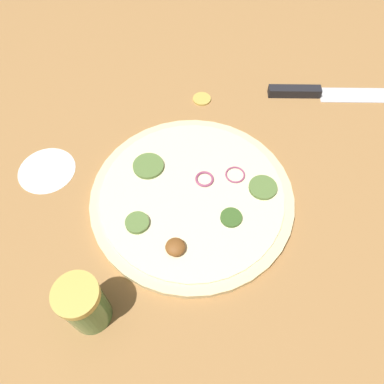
# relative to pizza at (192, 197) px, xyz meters

# --- Properties ---
(ground_plane) EXTENTS (3.00, 3.00, 0.00)m
(ground_plane) POSITION_rel_pizza_xyz_m (0.00, 0.00, -0.01)
(ground_plane) COLOR #9E703F
(pizza) EXTENTS (0.33, 0.33, 0.03)m
(pizza) POSITION_rel_pizza_xyz_m (0.00, 0.00, 0.00)
(pizza) COLOR beige
(pizza) RESTS_ON ground_plane
(knife) EXTENTS (0.21, 0.27, 0.02)m
(knife) POSITION_rel_pizza_xyz_m (0.35, -0.07, -0.00)
(knife) COLOR silver
(knife) RESTS_ON ground_plane
(spice_jar) EXTENTS (0.06, 0.06, 0.09)m
(spice_jar) POSITION_rel_pizza_xyz_m (-0.23, -0.00, 0.04)
(spice_jar) COLOR #4C7F42
(spice_jar) RESTS_ON ground_plane
(loose_cap) EXTENTS (0.04, 0.04, 0.01)m
(loose_cap) POSITION_rel_pizza_xyz_m (0.20, 0.12, -0.00)
(loose_cap) COLOR gold
(loose_cap) RESTS_ON ground_plane
(flour_patch) EXTENTS (0.10, 0.10, 0.00)m
(flour_patch) POSITION_rel_pizza_xyz_m (-0.10, 0.23, -0.01)
(flour_patch) COLOR white
(flour_patch) RESTS_ON ground_plane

